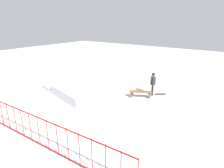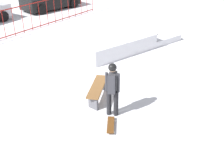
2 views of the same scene
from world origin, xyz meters
name	(u,v)px [view 1 (image 1 of 2)]	position (x,y,z in m)	size (l,w,h in m)	color
ground_plane	(95,99)	(0.00, 0.00, 0.00)	(60.00, 60.00, 0.00)	silver
skate_ramp	(75,91)	(1.80, 0.17, 0.32)	(5.84, 3.74, 0.74)	silver
skater	(153,82)	(-2.93, -3.23, 1.01)	(0.44, 0.40, 1.73)	black
skateboard	(161,94)	(-3.47, -3.59, 0.08)	(0.76, 0.64, 0.09)	#593314
perimeter_fence	(19,121)	(0.00, 5.53, 0.77)	(12.55, 0.64, 1.50)	maroon
park_bench	(141,93)	(-2.47, -2.24, 0.36)	(1.59, 1.12, 0.48)	brown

